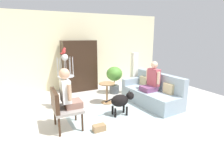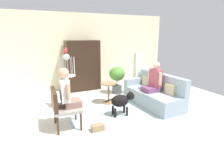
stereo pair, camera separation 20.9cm
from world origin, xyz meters
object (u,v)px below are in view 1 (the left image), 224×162
(couch, at_px, (152,93))
(potted_plant, at_px, (114,77))
(person_on_armchair, at_px, (68,92))
(bird_cage_stand, at_px, (66,79))
(dog, at_px, (121,100))
(handbag, at_px, (99,128))
(armoire_cabinet, at_px, (79,66))
(column_lamp, at_px, (134,74))
(armchair, at_px, (62,106))
(round_end_table, at_px, (107,91))
(person_on_couch, at_px, (152,79))
(parrot, at_px, (64,51))

(couch, height_order, potted_plant, potted_plant)
(person_on_armchair, bearing_deg, bird_cage_stand, 77.90)
(dog, relative_size, potted_plant, 0.83)
(potted_plant, distance_m, handbag, 2.71)
(couch, bearing_deg, handbag, -158.91)
(armoire_cabinet, distance_m, handbag, 3.30)
(column_lamp, distance_m, armoire_cabinet, 2.01)
(armchair, height_order, round_end_table, armchair)
(armchair, bearing_deg, armoire_cabinet, 65.12)
(person_on_couch, distance_m, bird_cage_stand, 2.42)
(potted_plant, height_order, armoire_cabinet, armoire_cabinet)
(potted_plant, xyz_separation_m, column_lamp, (0.58, -0.34, 0.11))
(column_lamp, bearing_deg, armoire_cabinet, 139.20)
(armchair, xyz_separation_m, handbag, (0.66, -0.45, -0.47))
(parrot, bearing_deg, person_on_couch, -18.58)
(handbag, bearing_deg, armoire_cabinet, 79.45)
(couch, relative_size, armchair, 2.14)
(armchair, xyz_separation_m, dog, (1.50, 0.05, -0.15))
(dog, bearing_deg, round_end_table, 87.62)
(bird_cage_stand, relative_size, armoire_cabinet, 0.84)
(armchair, distance_m, handbag, 0.93)
(person_on_armchair, xyz_separation_m, potted_plant, (2.04, 1.73, -0.24))
(person_on_armchair, distance_m, parrot, 1.34)
(couch, distance_m, handbag, 2.21)
(person_on_armchair, relative_size, handbag, 3.21)
(round_end_table, relative_size, potted_plant, 0.66)
(person_on_armchair, relative_size, bird_cage_stand, 0.57)
(bird_cage_stand, height_order, column_lamp, bird_cage_stand)
(person_on_armchair, relative_size, parrot, 5.11)
(couch, height_order, round_end_table, couch)
(handbag, bearing_deg, column_lamp, 41.17)
(bird_cage_stand, bearing_deg, potted_plant, 19.68)
(dog, bearing_deg, column_lamp, 46.53)
(person_on_couch, xyz_separation_m, potted_plant, (-0.48, 1.42, -0.15))
(armoire_cabinet, bearing_deg, couch, -58.04)
(person_on_armchair, distance_m, dog, 1.43)
(person_on_couch, height_order, bird_cage_stand, bird_cage_stand)
(bird_cage_stand, xyz_separation_m, parrot, (-0.01, 0.00, 0.75))
(couch, relative_size, armoire_cabinet, 1.06)
(parrot, bearing_deg, column_lamp, 7.22)
(column_lamp, relative_size, handbag, 5.29)
(person_on_armchair, relative_size, potted_plant, 0.92)
(parrot, bearing_deg, couch, -17.42)
(armchair, bearing_deg, round_end_table, 32.51)
(parrot, relative_size, handbag, 0.63)
(person_on_armchair, bearing_deg, dog, 2.42)
(bird_cage_stand, bearing_deg, couch, -17.51)
(couch, height_order, column_lamp, column_lamp)
(couch, distance_m, potted_plant, 1.51)
(parrot, bearing_deg, handbag, -78.71)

